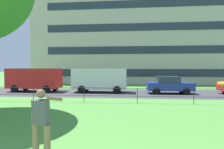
{
  "coord_description": "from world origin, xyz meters",
  "views": [
    {
      "loc": [
        1.4,
        -2.16,
        2.17
      ],
      "look_at": [
        0.52,
        6.48,
        1.94
      ],
      "focal_mm": 31.84,
      "sensor_mm": 36.0,
      "label": 1
    }
  ],
  "objects_px": {
    "panel_van_far_left": "(35,78)",
    "panel_van_right": "(100,79)",
    "car_blue_center": "(169,85)",
    "apartment_building_background": "(145,33)",
    "person_thrower": "(41,121)"
  },
  "relations": [
    {
      "from": "panel_van_far_left",
      "to": "apartment_building_background",
      "type": "height_order",
      "value": "apartment_building_background"
    },
    {
      "from": "person_thrower",
      "to": "panel_van_far_left",
      "type": "distance_m",
      "value": 15.67
    },
    {
      "from": "person_thrower",
      "to": "apartment_building_background",
      "type": "bearing_deg",
      "value": 81.79
    },
    {
      "from": "panel_van_right",
      "to": "car_blue_center",
      "type": "xyz_separation_m",
      "value": [
        6.3,
        -0.41,
        -0.49
      ]
    },
    {
      "from": "panel_van_right",
      "to": "car_blue_center",
      "type": "bearing_deg",
      "value": -3.74
    },
    {
      "from": "person_thrower",
      "to": "apartment_building_background",
      "type": "distance_m",
      "value": 31.4
    },
    {
      "from": "person_thrower",
      "to": "car_blue_center",
      "type": "xyz_separation_m",
      "value": [
        5.48,
        13.45,
        -0.13
      ]
    },
    {
      "from": "panel_van_far_left",
      "to": "panel_van_right",
      "type": "relative_size",
      "value": 1.01
    },
    {
      "from": "car_blue_center",
      "to": "apartment_building_background",
      "type": "bearing_deg",
      "value": 93.87
    },
    {
      "from": "panel_van_far_left",
      "to": "car_blue_center",
      "type": "height_order",
      "value": "panel_van_far_left"
    },
    {
      "from": "panel_van_right",
      "to": "car_blue_center",
      "type": "distance_m",
      "value": 6.33
    },
    {
      "from": "car_blue_center",
      "to": "person_thrower",
      "type": "bearing_deg",
      "value": -112.17
    },
    {
      "from": "panel_van_far_left",
      "to": "car_blue_center",
      "type": "relative_size",
      "value": 1.25
    },
    {
      "from": "panel_van_far_left",
      "to": "panel_van_right",
      "type": "height_order",
      "value": "same"
    },
    {
      "from": "person_thrower",
      "to": "car_blue_center",
      "type": "height_order",
      "value": "person_thrower"
    }
  ]
}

